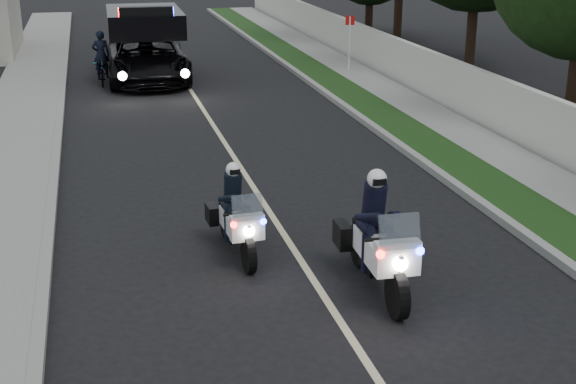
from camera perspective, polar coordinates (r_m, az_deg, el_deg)
name	(u,v)px	position (r m, az deg, el deg)	size (l,w,h in m)	color
ground	(353,341)	(10.85, 4.71, -10.68)	(120.00, 120.00, 0.00)	black
curb_right	(380,132)	(20.90, 6.68, 4.33)	(0.20, 60.00, 0.15)	gray
grass_verge	(405,130)	(21.15, 8.46, 4.43)	(1.20, 60.00, 0.16)	#193814
sidewalk_right	(451,127)	(21.67, 11.65, 4.60)	(1.40, 60.00, 0.16)	gray
property_wall	(487,101)	(21.96, 14.14, 6.41)	(0.22, 60.00, 1.50)	beige
curb_left	(56,153)	(19.64, -16.38, 2.69)	(0.20, 60.00, 0.15)	gray
sidewalk_left	(8,156)	(19.72, -19.56, 2.43)	(2.00, 60.00, 0.16)	gray
lane_marking	(226,145)	(19.88, -4.49, 3.41)	(0.12, 50.00, 0.01)	#BFB78C
police_moto_left	(237,253)	(13.48, -3.70, -4.43)	(0.65, 1.86, 1.58)	silver
police_moto_right	(376,289)	(12.29, 6.36, -6.94)	(0.78, 2.22, 1.88)	white
police_suv	(148,80)	(28.33, -10.05, 7.93)	(2.69, 5.82, 2.83)	black
bicycle	(103,84)	(27.98, -13.19, 7.58)	(0.55, 1.58, 0.83)	black
cyclist	(103,84)	(27.98, -13.19, 7.58)	(0.58, 0.39, 1.62)	black
sign_post	(349,73)	(29.28, 4.40, 8.53)	(0.34, 0.34, 2.15)	#AB0D0C
tree_right_b	(569,126)	(22.94, 19.59, 4.48)	(5.04, 5.04, 8.40)	#1B3913
tree_right_c	(468,74)	(29.81, 12.88, 8.30)	(6.15, 6.15, 10.25)	black
tree_right_d	(397,47)	(35.77, 7.84, 10.35)	(7.01, 7.01, 11.68)	#1B3E14
tree_right_e	(368,38)	(38.40, 5.81, 11.03)	(4.18, 4.18, 6.96)	#153510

